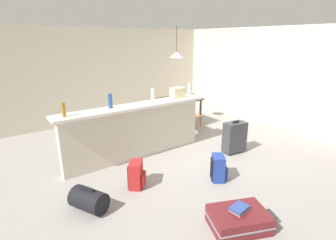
{
  "coord_description": "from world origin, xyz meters",
  "views": [
    {
      "loc": [
        -2.97,
        -3.78,
        2.2
      ],
      "look_at": [
        -0.1,
        0.19,
        0.66
      ],
      "focal_mm": 27.71,
      "sensor_mm": 36.0,
      "label": 1
    }
  ],
  "objects_px": {
    "pendant_lamp": "(176,55)",
    "book_stack": "(239,209)",
    "bottle_clear": "(189,90)",
    "bottle_amber": "(64,110)",
    "grocery_bag": "(177,93)",
    "bottle_white": "(153,95)",
    "backpack_red": "(136,175)",
    "duffel_bag_black": "(89,200)",
    "backpack_blue": "(219,168)",
    "bottle_blue": "(110,101)",
    "dining_chair_near_partition": "(189,111)",
    "dining_table": "(178,102)",
    "suitcase_upright_charcoal": "(235,137)",
    "suitcase_flat_maroon": "(239,219)"
  },
  "relations": [
    {
      "from": "pendant_lamp",
      "to": "book_stack",
      "type": "relative_size",
      "value": 3.13
    },
    {
      "from": "bottle_clear",
      "to": "book_stack",
      "type": "distance_m",
      "value": 2.81
    },
    {
      "from": "bottle_amber",
      "to": "grocery_bag",
      "type": "xyz_separation_m",
      "value": [
        2.24,
        0.01,
        -0.01
      ]
    },
    {
      "from": "pendant_lamp",
      "to": "book_stack",
      "type": "distance_m",
      "value": 4.25
    },
    {
      "from": "bottle_amber",
      "to": "grocery_bag",
      "type": "bearing_deg",
      "value": 0.27
    },
    {
      "from": "grocery_bag",
      "to": "bottle_white",
      "type": "bearing_deg",
      "value": 179.73
    },
    {
      "from": "bottle_white",
      "to": "backpack_red",
      "type": "xyz_separation_m",
      "value": [
        -0.92,
        -0.94,
        -0.97
      ]
    },
    {
      "from": "duffel_bag_black",
      "to": "backpack_blue",
      "type": "height_order",
      "value": "backpack_blue"
    },
    {
      "from": "bottle_blue",
      "to": "backpack_red",
      "type": "relative_size",
      "value": 0.61
    },
    {
      "from": "dining_chair_near_partition",
      "to": "duffel_bag_black",
      "type": "bearing_deg",
      "value": -152.64
    },
    {
      "from": "bottle_blue",
      "to": "book_stack",
      "type": "xyz_separation_m",
      "value": [
        0.49,
        -2.51,
        -0.91
      ]
    },
    {
      "from": "pendant_lamp",
      "to": "backpack_blue",
      "type": "distance_m",
      "value": 3.28
    },
    {
      "from": "bottle_amber",
      "to": "book_stack",
      "type": "bearing_deg",
      "value": -62.06
    },
    {
      "from": "bottle_amber",
      "to": "dining_table",
      "type": "bearing_deg",
      "value": 18.75
    },
    {
      "from": "bottle_amber",
      "to": "suitcase_upright_charcoal",
      "type": "height_order",
      "value": "bottle_amber"
    },
    {
      "from": "bottle_white",
      "to": "duffel_bag_black",
      "type": "height_order",
      "value": "bottle_white"
    },
    {
      "from": "bottle_amber",
      "to": "backpack_red",
      "type": "relative_size",
      "value": 0.55
    },
    {
      "from": "bottle_clear",
      "to": "grocery_bag",
      "type": "distance_m",
      "value": 0.26
    },
    {
      "from": "bottle_white",
      "to": "bottle_clear",
      "type": "bearing_deg",
      "value": -5.99
    },
    {
      "from": "dining_table",
      "to": "suitcase_upright_charcoal",
      "type": "bearing_deg",
      "value": -92.92
    },
    {
      "from": "grocery_bag",
      "to": "suitcase_upright_charcoal",
      "type": "relative_size",
      "value": 0.39
    },
    {
      "from": "bottle_amber",
      "to": "bottle_blue",
      "type": "distance_m",
      "value": 0.81
    },
    {
      "from": "dining_table",
      "to": "dining_chair_near_partition",
      "type": "xyz_separation_m",
      "value": [
        -0.03,
        -0.49,
        -0.13
      ]
    },
    {
      "from": "bottle_amber",
      "to": "duffel_bag_black",
      "type": "xyz_separation_m",
      "value": [
        -0.07,
        -1.05,
        -1.0
      ]
    },
    {
      "from": "backpack_red",
      "to": "duffel_bag_black",
      "type": "relative_size",
      "value": 0.75
    },
    {
      "from": "grocery_bag",
      "to": "backpack_red",
      "type": "distance_m",
      "value": 2.02
    },
    {
      "from": "bottle_white",
      "to": "dining_chair_near_partition",
      "type": "distance_m",
      "value": 1.61
    },
    {
      "from": "bottle_amber",
      "to": "suitcase_flat_maroon",
      "type": "xyz_separation_m",
      "value": [
        1.28,
        -2.45,
        -1.04
      ]
    },
    {
      "from": "bottle_blue",
      "to": "grocery_bag",
      "type": "height_order",
      "value": "bottle_blue"
    },
    {
      "from": "bottle_white",
      "to": "grocery_bag",
      "type": "xyz_separation_m",
      "value": [
        0.59,
        -0.0,
        -0.02
      ]
    },
    {
      "from": "bottle_white",
      "to": "duffel_bag_black",
      "type": "bearing_deg",
      "value": -148.1
    },
    {
      "from": "suitcase_upright_charcoal",
      "to": "duffel_bag_black",
      "type": "distance_m",
      "value": 3.03
    },
    {
      "from": "bottle_amber",
      "to": "suitcase_upright_charcoal",
      "type": "bearing_deg",
      "value": -17.76
    },
    {
      "from": "bottle_blue",
      "to": "suitcase_flat_maroon",
      "type": "bearing_deg",
      "value": -79.26
    },
    {
      "from": "bottle_amber",
      "to": "backpack_blue",
      "type": "relative_size",
      "value": 0.55
    },
    {
      "from": "bottle_white",
      "to": "book_stack",
      "type": "height_order",
      "value": "bottle_white"
    },
    {
      "from": "grocery_bag",
      "to": "duffel_bag_black",
      "type": "distance_m",
      "value": 2.73
    },
    {
      "from": "bottle_white",
      "to": "duffel_bag_black",
      "type": "distance_m",
      "value": 2.26
    },
    {
      "from": "bottle_amber",
      "to": "grocery_bag",
      "type": "distance_m",
      "value": 2.24
    },
    {
      "from": "dining_chair_near_partition",
      "to": "duffel_bag_black",
      "type": "xyz_separation_m",
      "value": [
        -3.09,
        -1.6,
        -0.36
      ]
    },
    {
      "from": "grocery_bag",
      "to": "dining_table",
      "type": "height_order",
      "value": "grocery_bag"
    },
    {
      "from": "bottle_white",
      "to": "book_stack",
      "type": "relative_size",
      "value": 1.04
    },
    {
      "from": "duffel_bag_black",
      "to": "dining_table",
      "type": "bearing_deg",
      "value": 33.81
    },
    {
      "from": "bottle_white",
      "to": "bottle_clear",
      "type": "xyz_separation_m",
      "value": [
        0.83,
        -0.09,
        0.02
      ]
    },
    {
      "from": "bottle_white",
      "to": "backpack_red",
      "type": "distance_m",
      "value": 1.63
    },
    {
      "from": "backpack_red",
      "to": "duffel_bag_black",
      "type": "bearing_deg",
      "value": -170.89
    },
    {
      "from": "pendant_lamp",
      "to": "duffel_bag_black",
      "type": "distance_m",
      "value": 4.14
    },
    {
      "from": "pendant_lamp",
      "to": "backpack_red",
      "type": "bearing_deg",
      "value": -138.79
    },
    {
      "from": "bottle_clear",
      "to": "backpack_blue",
      "type": "bearing_deg",
      "value": -111.6
    },
    {
      "from": "backpack_red",
      "to": "dining_chair_near_partition",
      "type": "bearing_deg",
      "value": 32.66
    }
  ]
}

